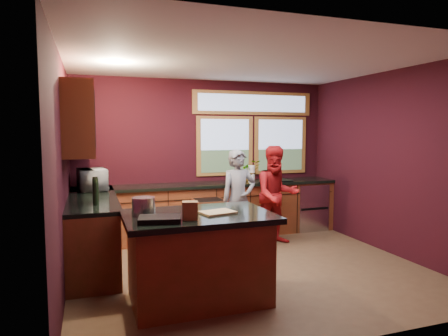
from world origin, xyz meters
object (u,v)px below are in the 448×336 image
island (198,257)px  person_red (276,195)px  cutting_board (218,212)px  stock_pot (144,206)px  person_grey (239,199)px

island → person_red: bearing=44.1°
cutting_board → stock_pot: size_ratio=1.46×
cutting_board → stock_pot: (-0.75, 0.20, 0.08)m
cutting_board → stock_pot: stock_pot is taller
person_grey → person_red: size_ratio=0.97×
island → cutting_board: cutting_board is taller
island → person_grey: size_ratio=1.01×
island → person_grey: person_grey is taller
person_grey → cutting_board: 1.92m
person_grey → person_red: person_red is taller
person_red → stock_pot: 2.79m
cutting_board → island: bearing=166.0°
island → person_red: 2.47m
person_grey → cutting_board: bearing=-120.9°
island → person_red: size_ratio=0.98×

